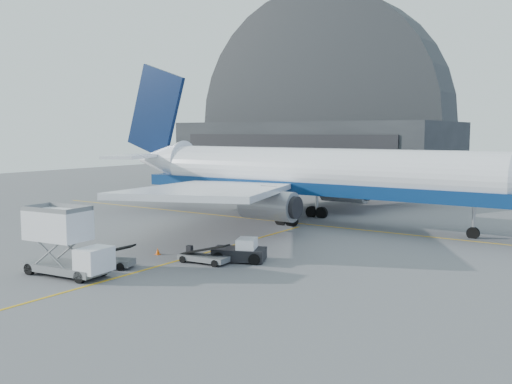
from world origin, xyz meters
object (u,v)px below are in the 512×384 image
Objects in this scene: belt_loader_a at (104,260)px; belt_loader_b at (203,257)px; airliner at (302,174)px; pushback_tug at (241,252)px; catering_truck at (64,243)px.

belt_loader_b is (5.35, 5.29, -0.05)m from belt_loader_a.
airliner is 28.39m from belt_loader_a.
airliner reaches higher than belt_loader_b.
pushback_tug is 0.96× the size of belt_loader_a.
pushback_tug is at bearing -73.90° from airliner.
pushback_tug reaches higher than belt_loader_a.
airliner is 21.74m from pushback_tug.
catering_truck reaches higher than belt_loader_a.
belt_loader_a is (0.46, 3.14, -1.79)m from catering_truck.
belt_loader_b is (3.86, -22.64, -4.93)m from airliner.
airliner is 11.48× the size of belt_loader_a.
pushback_tug reaches higher than belt_loader_b.
belt_loader_a is at bearing -93.06° from airliner.
belt_loader_a is (-7.37, -7.54, -0.15)m from pushback_tug.
airliner is at bearing 64.34° from belt_loader_a.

